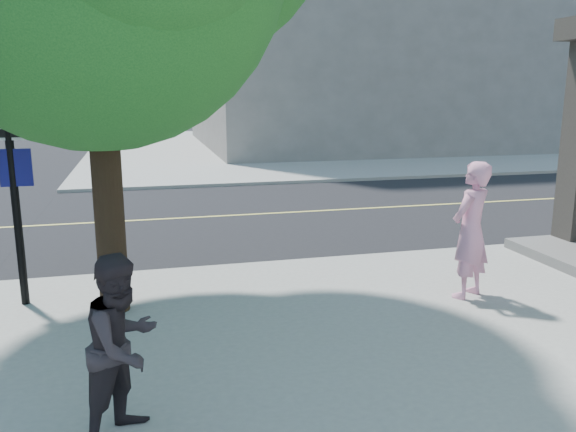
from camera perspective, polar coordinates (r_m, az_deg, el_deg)
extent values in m
plane|color=black|center=(10.40, -22.46, -6.21)|extent=(140.00, 140.00, 0.00)
cube|color=black|center=(14.71, -20.09, -0.73)|extent=(140.00, 9.00, 0.01)
cube|color=gray|center=(33.61, 6.66, 7.00)|extent=(29.00, 25.00, 0.12)
cube|color=slate|center=(34.35, 7.48, 18.90)|extent=(18.00, 16.00, 14.00)
imported|color=pink|center=(8.86, 17.54, -1.35)|extent=(0.88, 0.79, 2.03)
imported|color=#292226|center=(5.37, -15.93, -12.21)|extent=(1.01, 1.03, 1.67)
cylinder|color=black|center=(8.10, -17.47, 4.54)|extent=(0.40, 0.40, 4.01)
cylinder|color=black|center=(8.83, -25.53, 4.32)|extent=(0.11, 0.11, 3.95)
cube|color=white|center=(8.75, -25.52, 7.37)|extent=(0.52, 0.04, 0.19)
cube|color=navy|center=(8.80, -25.24, 4.33)|extent=(0.42, 0.04, 0.52)
imported|color=black|center=(8.77, -26.28, 12.25)|extent=(0.15, 0.19, 0.94)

